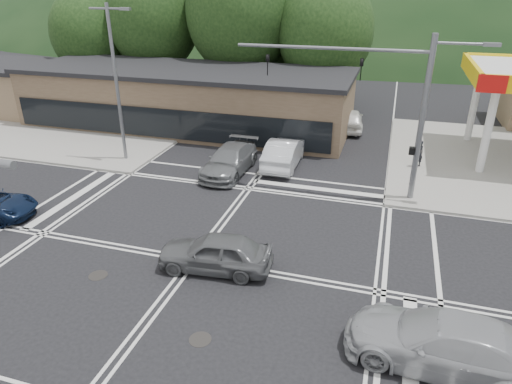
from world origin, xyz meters
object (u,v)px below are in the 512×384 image
(car_queue_a, at_px, (284,152))
(car_northbound, at_px, (230,160))
(pedestrian, at_px, (419,153))
(car_silver_east, at_px, (445,343))
(car_grey_center, at_px, (215,252))
(car_queue_b, at_px, (350,119))

(car_queue_a, height_order, car_northbound, car_queue_a)
(pedestrian, bearing_deg, car_silver_east, 60.85)
(car_grey_center, relative_size, car_northbound, 0.83)
(car_northbound, bearing_deg, car_queue_b, 63.18)
(car_queue_b, bearing_deg, car_northbound, 55.24)
(car_grey_center, distance_m, car_silver_east, 8.37)
(car_grey_center, xyz_separation_m, car_silver_east, (7.95, -2.62, 0.07))
(car_grey_center, xyz_separation_m, car_northbound, (-2.78, 9.30, 0.02))
(car_grey_center, height_order, car_queue_a, car_queue_a)
(car_queue_a, distance_m, car_northbound, 3.38)
(car_queue_a, height_order, car_queue_b, car_queue_a)
(car_silver_east, xyz_separation_m, pedestrian, (-0.42, 15.68, 0.14))
(car_grey_center, bearing_deg, car_queue_a, 174.55)
(car_queue_a, bearing_deg, car_grey_center, 89.26)
(car_silver_east, distance_m, car_northbound, 16.04)
(car_silver_east, height_order, pedestrian, pedestrian)
(car_grey_center, relative_size, pedestrian, 2.71)
(car_silver_east, bearing_deg, car_queue_a, -144.91)
(pedestrian, bearing_deg, car_grey_center, 29.35)
(car_silver_east, bearing_deg, car_northbound, -132.83)
(car_queue_b, distance_m, pedestrian, 8.15)
(car_silver_east, relative_size, pedestrian, 3.49)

